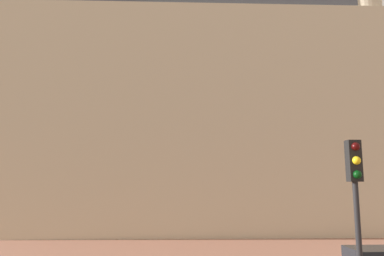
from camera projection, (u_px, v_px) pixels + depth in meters
name	position (u px, v px, depth m)	size (l,w,h in m)	color
landmark_building	(195.00, 105.00, 32.38)	(29.69, 11.36, 32.43)	beige
traffic_light_pole	(357.00, 205.00, 8.04)	(0.28, 0.34, 4.62)	black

